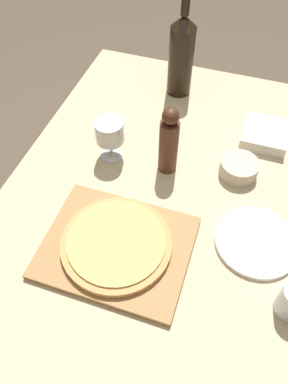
# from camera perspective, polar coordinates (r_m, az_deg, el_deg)

# --- Properties ---
(ground_plane) EXTENTS (12.00, 12.00, 0.00)m
(ground_plane) POSITION_cam_1_polar(r_m,az_deg,el_deg) (1.73, 1.39, -15.94)
(ground_plane) COLOR brown
(dining_table) EXTENTS (0.92, 1.40, 0.73)m
(dining_table) POSITION_cam_1_polar(r_m,az_deg,el_deg) (1.17, 1.99, -4.04)
(dining_table) COLOR #CCB78E
(dining_table) RESTS_ON ground_plane
(cutting_board) EXTENTS (0.38, 0.31, 0.02)m
(cutting_board) POSITION_cam_1_polar(r_m,az_deg,el_deg) (1.00, -4.17, -8.36)
(cutting_board) COLOR #A87A47
(cutting_board) RESTS_ON dining_table
(pizza) EXTENTS (0.29, 0.29, 0.02)m
(pizza) POSITION_cam_1_polar(r_m,az_deg,el_deg) (0.99, -4.24, -7.77)
(pizza) COLOR tan
(pizza) RESTS_ON cutting_board
(wine_bottle) EXTENTS (0.09, 0.09, 0.37)m
(wine_bottle) POSITION_cam_1_polar(r_m,az_deg,el_deg) (1.39, 5.70, 20.05)
(wine_bottle) COLOR black
(wine_bottle) RESTS_ON dining_table
(pepper_mill) EXTENTS (0.06, 0.06, 0.23)m
(pepper_mill) POSITION_cam_1_polar(r_m,az_deg,el_deg) (1.10, 3.79, 7.59)
(pepper_mill) COLOR #4C2819
(pepper_mill) RESTS_ON dining_table
(wine_glass) EXTENTS (0.09, 0.09, 0.14)m
(wine_glass) POSITION_cam_1_polar(r_m,az_deg,el_deg) (1.15, -5.27, 8.98)
(wine_glass) COLOR silver
(wine_glass) RESTS_ON dining_table
(small_bowl) EXTENTS (0.12, 0.12, 0.05)m
(small_bowl) POSITION_cam_1_polar(r_m,az_deg,el_deg) (1.18, 14.26, 3.55)
(small_bowl) COLOR beige
(small_bowl) RESTS_ON dining_table
(dinner_plate) EXTENTS (0.22, 0.22, 0.01)m
(dinner_plate) POSITION_cam_1_polar(r_m,az_deg,el_deg) (1.05, 16.73, -7.27)
(dinner_plate) COLOR white
(dinner_plate) RESTS_ON dining_table
(food_container) EXTENTS (0.15, 0.15, 0.04)m
(food_container) POSITION_cam_1_polar(r_m,az_deg,el_deg) (1.32, 17.89, 8.32)
(food_container) COLOR beige
(food_container) RESTS_ON dining_table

